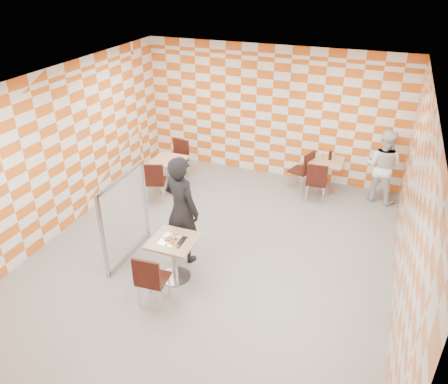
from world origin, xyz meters
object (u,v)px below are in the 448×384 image
(chair_main_front, at_px, (150,278))
(partition, at_px, (125,217))
(man_dark, at_px, (182,210))
(chair_second_front, at_px, (317,180))
(chair_second_side, at_px, (304,168))
(chair_empty_far, at_px, (179,156))
(soda_bottle, at_px, (330,155))
(main_table, at_px, (174,252))
(empty_table, at_px, (169,169))
(sport_bottle, at_px, (320,153))
(second_table, at_px, (325,170))
(man_white, at_px, (383,166))
(chair_empty_near, at_px, (154,179))

(chair_main_front, distance_m, partition, 1.42)
(man_dark, bearing_deg, partition, 37.26)
(chair_second_front, xyz_separation_m, chair_second_side, (-0.36, 0.47, 0.00))
(chair_empty_far, distance_m, soda_bottle, 3.43)
(chair_second_front, bearing_deg, main_table, -116.89)
(empty_table, bearing_deg, sport_bottle, 23.36)
(second_table, distance_m, man_white, 1.19)
(chair_second_side, height_order, partition, partition)
(chair_empty_near, xyz_separation_m, man_white, (4.40, 1.81, 0.25))
(chair_main_front, height_order, chair_empty_near, same)
(man_white, bearing_deg, chair_second_side, 21.23)
(second_table, distance_m, chair_empty_far, 3.34)
(second_table, xyz_separation_m, man_white, (1.15, 0.04, 0.28))
(chair_empty_far, distance_m, partition, 3.14)
(chair_main_front, height_order, sport_bottle, sport_bottle)
(empty_table, xyz_separation_m, sport_bottle, (3.05, 1.32, 0.33))
(main_table, height_order, chair_second_side, chair_second_side)
(chair_empty_near, bearing_deg, man_white, 22.36)
(man_dark, bearing_deg, chair_main_front, 112.83)
(chair_main_front, relative_size, soda_bottle, 4.02)
(sport_bottle, bearing_deg, chair_second_front, -83.39)
(partition, bearing_deg, chair_empty_near, 104.62)
(chair_main_front, relative_size, chair_empty_near, 1.00)
(chair_empty_near, bearing_deg, sport_bottle, 31.86)
(soda_bottle, bearing_deg, empty_table, -159.38)
(second_table, bearing_deg, man_dark, -119.57)
(chair_empty_far, bearing_deg, chair_main_front, -69.37)
(man_dark, relative_size, soda_bottle, 8.29)
(second_table, xyz_separation_m, sport_bottle, (-0.17, 0.14, 0.33))
(partition, bearing_deg, main_table, -14.44)
(empty_table, height_order, chair_empty_far, chair_empty_far)
(main_table, relative_size, second_table, 1.00)
(main_table, distance_m, empty_table, 3.07)
(chair_empty_far, xyz_separation_m, man_dark, (1.43, -2.78, 0.41))
(chair_empty_near, height_order, chair_empty_far, same)
(empty_table, relative_size, chair_main_front, 0.81)
(second_table, height_order, soda_bottle, soda_bottle)
(chair_empty_near, relative_size, chair_empty_far, 1.00)
(chair_main_front, height_order, chair_second_side, same)
(man_white, bearing_deg, chair_empty_near, 38.21)
(chair_main_front, xyz_separation_m, man_dark, (-0.10, 1.29, 0.41))
(second_table, height_order, chair_second_side, chair_second_side)
(chair_second_front, relative_size, man_white, 0.58)
(sport_bottle, distance_m, soda_bottle, 0.24)
(second_table, relative_size, chair_empty_near, 0.81)
(empty_table, xyz_separation_m, man_dark, (1.35, -2.12, 0.44))
(chair_empty_near, bearing_deg, chair_second_side, 30.59)
(chair_main_front, height_order, man_dark, man_dark)
(man_dark, bearing_deg, soda_bottle, -101.51)
(chair_empty_far, xyz_separation_m, soda_bottle, (3.36, 0.57, 0.31))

